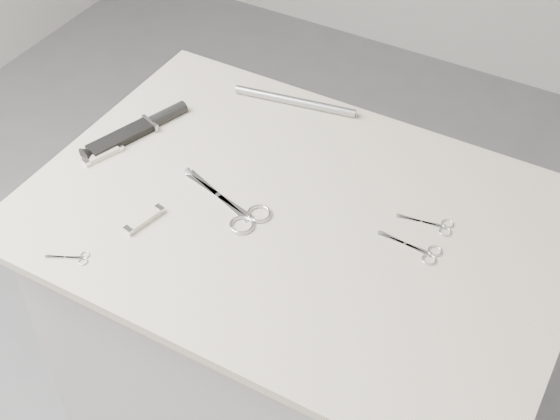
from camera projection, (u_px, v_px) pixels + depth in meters
The scene contains 10 objects.
plinth at pixel (295, 363), 1.76m from camera, with size 0.90×0.60×0.90m, color #B2B2B0.
display_board at pixel (298, 218), 1.44m from camera, with size 1.00×0.70×0.02m, color beige.
large_shears at pixel (239, 211), 1.43m from camera, with size 0.21×0.11×0.01m.
embroidery_scissors_a at pixel (420, 250), 1.36m from camera, with size 0.12×0.05×0.00m.
embroidery_scissors_b at pixel (434, 225), 1.41m from camera, with size 0.10×0.04×0.00m.
tiny_scissors at pixel (74, 258), 1.35m from camera, with size 0.07×0.05×0.00m.
sheathed_knife at pixel (142, 127), 1.60m from camera, with size 0.11×0.23×0.03m.
pocket_knife_a at pixel (103, 155), 1.54m from camera, with size 0.05×0.09×0.01m.
pocket_knife_b at pixel (144, 220), 1.41m from camera, with size 0.04×0.09×0.01m.
metal_rail at pixel (295, 101), 1.67m from camera, with size 0.02×0.02×0.27m, color #979BA0.
Camera 1 is at (0.47, -0.91, 1.92)m, focal length 50.00 mm.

